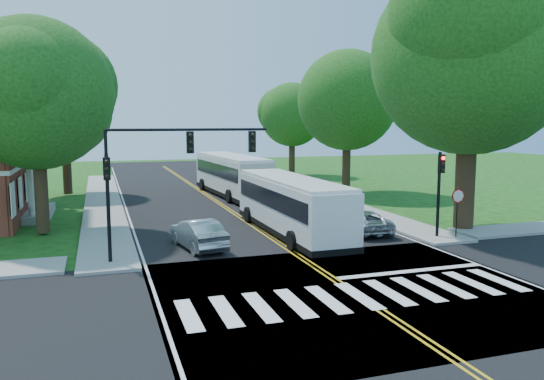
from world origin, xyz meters
name	(u,v)px	position (x,y,z in m)	size (l,w,h in m)	color
ground	(352,292)	(0.00, 0.00, 0.00)	(140.00, 140.00, 0.00)	#0F3F10
road	(232,212)	(0.00, 18.00, 0.01)	(14.00, 96.00, 0.01)	black
cross_road	(352,291)	(0.00, 0.00, 0.01)	(60.00, 12.00, 0.01)	black
center_line	(219,203)	(0.00, 22.00, 0.01)	(0.36, 70.00, 0.01)	gold
edge_line_w	(126,208)	(-6.80, 22.00, 0.01)	(0.12, 70.00, 0.01)	silver
edge_line_e	(303,199)	(6.80, 22.00, 0.01)	(0.12, 70.00, 0.01)	silver
crosswalk	(358,296)	(0.00, -0.50, 0.02)	(12.60, 3.00, 0.01)	silver
stop_bar	(411,271)	(3.50, 1.60, 0.02)	(6.60, 0.40, 0.01)	silver
sidewalk_nw	(103,202)	(-8.30, 25.00, 0.07)	(2.60, 40.00, 0.15)	gray
sidewalk_ne	(307,193)	(8.30, 25.00, 0.07)	(2.60, 40.00, 0.15)	gray
tree_ne_big	(471,56)	(11.00, 8.00, 9.62)	(10.80, 10.80, 14.91)	black
tree_west_near	(36,94)	(-11.50, 14.00, 7.53)	(8.00, 8.00, 11.40)	black
tree_west_far	(64,111)	(-11.00, 30.00, 7.00)	(7.60, 7.60, 10.67)	black
tree_east_mid	(347,100)	(11.50, 24.00, 7.86)	(8.40, 8.40, 11.93)	black
tree_east_far	(292,115)	(12.50, 40.00, 6.86)	(7.20, 7.20, 10.34)	black
signal_nw	(163,162)	(-5.86, 6.43, 4.38)	(7.15, 0.46, 5.66)	black
signal_ne	(440,183)	(8.20, 6.44, 2.96)	(0.30, 0.46, 4.40)	black
stop_sign	(458,201)	(9.00, 5.98, 2.03)	(0.76, 0.08, 2.53)	black
bus_lead	(291,204)	(1.34, 10.07, 1.63)	(2.99, 11.89, 3.07)	silver
bus_follow	(231,174)	(1.91, 25.84, 1.77)	(3.71, 12.99, 3.32)	silver
hatchback	(198,234)	(-4.10, 8.24, 0.73)	(1.52, 4.36, 1.44)	silver
suv	(362,221)	(5.17, 9.07, 0.63)	(2.06, 4.47, 1.24)	#B7BABE
dark_sedan	(318,206)	(5.06, 15.05, 0.62)	(1.71, 4.21, 1.22)	black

